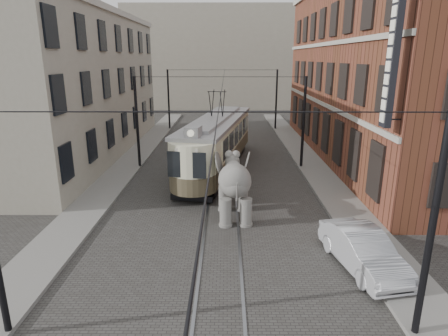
{
  "coord_description": "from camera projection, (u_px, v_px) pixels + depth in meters",
  "views": [
    {
      "loc": [
        0.2,
        -18.48,
        7.12
      ],
      "look_at": [
        0.09,
        -1.25,
        2.1
      ],
      "focal_mm": 30.51,
      "sensor_mm": 36.0,
      "label": 1
    }
  ],
  "objects": [
    {
      "name": "tram_rails",
      "position": [
        222.0,
        200.0,
        19.73
      ],
      "size": [
        1.54,
        80.0,
        0.02
      ],
      "primitive_type": null,
      "color": "slate",
      "rests_on": "ground"
    },
    {
      "name": "brick_building",
      "position": [
        380.0,
        74.0,
        26.63
      ],
      "size": [
        8.0,
        26.0,
        12.0
      ],
      "primitive_type": "cube",
      "color": "brown",
      "rests_on": "ground"
    },
    {
      "name": "parked_car",
      "position": [
        363.0,
        250.0,
        13.2
      ],
      "size": [
        2.23,
        4.39,
        1.38
      ],
      "primitive_type": "imported",
      "rotation": [
        0.0,
        0.0,
        0.19
      ],
      "color": "#A2A2A6",
      "rests_on": "ground"
    },
    {
      "name": "distant_block",
      "position": [
        225.0,
        58.0,
        56.18
      ],
      "size": [
        28.0,
        10.0,
        14.0
      ],
      "primitive_type": "cube",
      "color": "gray",
      "rests_on": "ground"
    },
    {
      "name": "stucco_building",
      "position": [
        75.0,
        87.0,
        28.0
      ],
      "size": [
        7.0,
        24.0,
        10.0
      ],
      "primitive_type": "cube",
      "color": "gray",
      "rests_on": "ground"
    },
    {
      "name": "catenary",
      "position": [
        220.0,
        126.0,
        23.7
      ],
      "size": [
        11.0,
        30.2,
        6.0
      ],
      "primitive_type": null,
      "color": "black",
      "rests_on": "ground"
    },
    {
      "name": "elephant",
      "position": [
        235.0,
        189.0,
        17.21
      ],
      "size": [
        2.71,
        4.67,
        2.79
      ],
      "primitive_type": null,
      "rotation": [
        0.0,
        0.0,
        0.04
      ],
      "color": "#64615C",
      "rests_on": "ground"
    },
    {
      "name": "sidewalk_right",
      "position": [
        338.0,
        199.0,
        19.68
      ],
      "size": [
        2.0,
        60.0,
        0.15
      ],
      "primitive_type": "cube",
      "color": "slate",
      "rests_on": "ground"
    },
    {
      "name": "sidewalk_left",
      "position": [
        97.0,
        198.0,
        19.75
      ],
      "size": [
        2.0,
        60.0,
        0.15
      ],
      "primitive_type": "cube",
      "color": "slate",
      "rests_on": "ground"
    },
    {
      "name": "ground",
      "position": [
        222.0,
        200.0,
        19.74
      ],
      "size": [
        120.0,
        120.0,
        0.0
      ],
      "primitive_type": "plane",
      "color": "#3D3B38"
    },
    {
      "name": "tram",
      "position": [
        217.0,
        131.0,
        24.63
      ],
      "size": [
        4.98,
        13.12,
        5.1
      ],
      "primitive_type": null,
      "rotation": [
        0.0,
        0.0,
        -0.19
      ],
      "color": "beige",
      "rests_on": "ground"
    }
  ]
}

